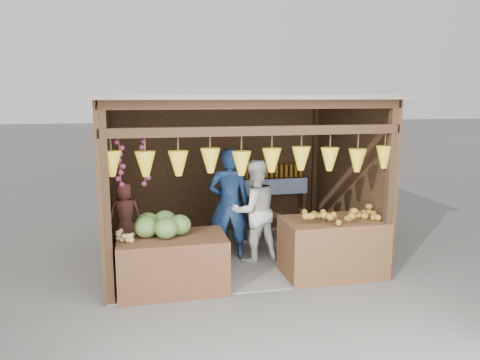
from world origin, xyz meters
name	(u,v)px	position (x,y,z in m)	size (l,w,h in m)	color
ground	(235,256)	(0.00, 0.00, 0.00)	(80.00, 80.00, 0.00)	#514F49
stall_structure	(233,158)	(-0.03, -0.04, 1.67)	(4.30, 3.30, 2.66)	slate
back_shelf	(274,188)	(1.05, 1.28, 0.87)	(1.25, 0.32, 1.32)	#382314
counter_left	(173,263)	(-1.12, -1.14, 0.38)	(1.47, 0.85, 0.76)	#4A2D18
counter_right	(332,247)	(1.25, -1.10, 0.43)	(1.47, 0.85, 0.85)	#492D18
stool	(127,256)	(-1.76, -0.04, 0.15)	(0.33, 0.33, 0.31)	black
man_standing	(229,204)	(-0.12, -0.10, 0.92)	(0.67, 0.44, 1.84)	navy
woman_standing	(254,211)	(0.27, -0.24, 0.83)	(0.80, 0.63, 1.65)	silver
vendor_seated	(125,215)	(-1.76, -0.04, 0.82)	(0.50, 0.33, 1.03)	#552A22
melon_pile	(164,224)	(-1.21, -1.05, 0.92)	(1.00, 0.50, 0.32)	#194512
tanfruit_pile	(127,235)	(-1.71, -1.17, 0.82)	(0.34, 0.40, 0.13)	#A78F4D
mango_pile	(340,213)	(1.32, -1.17, 0.96)	(1.40, 0.64, 0.22)	#C15219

